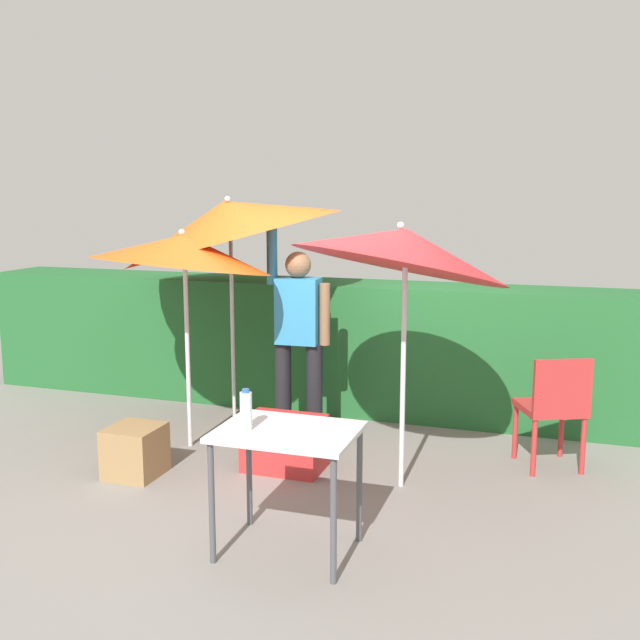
{
  "coord_description": "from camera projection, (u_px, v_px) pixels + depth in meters",
  "views": [
    {
      "loc": [
        1.79,
        -5.09,
        2.09
      ],
      "look_at": [
        0.0,
        0.3,
        1.1
      ],
      "focal_mm": 41.31,
      "sensor_mm": 36.0,
      "label": 1
    }
  ],
  "objects": [
    {
      "name": "ground_plane",
      "position": [
        308.0,
        467.0,
        5.67
      ],
      "size": [
        24.0,
        24.0,
        0.0
      ],
      "primitive_type": "plane",
      "color": "gray"
    },
    {
      "name": "hedge_row",
      "position": [
        363.0,
        347.0,
        7.08
      ],
      "size": [
        8.0,
        0.7,
        1.24
      ],
      "primitive_type": "cube",
      "color": "#23602D",
      "rests_on": "ground_plane"
    },
    {
      "name": "umbrella_rainbow",
      "position": [
        229.0,
        220.0,
        6.58
      ],
      "size": [
        2.06,
        2.03,
        2.32
      ],
      "color": "silver",
      "rests_on": "ground_plane"
    },
    {
      "name": "umbrella_orange",
      "position": [
        183.0,
        251.0,
        5.88
      ],
      "size": [
        1.47,
        1.46,
        1.89
      ],
      "color": "silver",
      "rests_on": "ground_plane"
    },
    {
      "name": "umbrella_yellow",
      "position": [
        403.0,
        248.0,
        5.04
      ],
      "size": [
        1.58,
        1.54,
        2.09
      ],
      "color": "silver",
      "rests_on": "ground_plane"
    },
    {
      "name": "person_vendor",
      "position": [
        298.0,
        330.0,
        6.24
      ],
      "size": [
        0.55,
        0.24,
        1.88
      ],
      "color": "black",
      "rests_on": "ground_plane"
    },
    {
      "name": "chair_plastic",
      "position": [
        554.0,
        405.0,
        5.53
      ],
      "size": [
        0.58,
        0.58,
        0.89
      ],
      "color": "#B72D2D",
      "rests_on": "ground_plane"
    },
    {
      "name": "cooler_box",
      "position": [
        285.0,
        443.0,
        5.6
      ],
      "size": [
        0.59,
        0.39,
        0.41
      ],
      "primitive_type": "cube",
      "color": "red",
      "rests_on": "ground_plane"
    },
    {
      "name": "crate_cardboard",
      "position": [
        135.0,
        451.0,
        5.47
      ],
      "size": [
        0.38,
        0.39,
        0.38
      ],
      "primitive_type": "cube",
      "color": "#9E7A4C",
      "rests_on": "ground_plane"
    },
    {
      "name": "folding_table",
      "position": [
        287.0,
        445.0,
        4.22
      ],
      "size": [
        0.8,
        0.6,
        0.75
      ],
      "color": "#4C4C51",
      "rests_on": "ground_plane"
    },
    {
      "name": "bottle_water",
      "position": [
        246.0,
        410.0,
        4.19
      ],
      "size": [
        0.07,
        0.07,
        0.24
      ],
      "color": "silver",
      "rests_on": "folding_table"
    }
  ]
}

